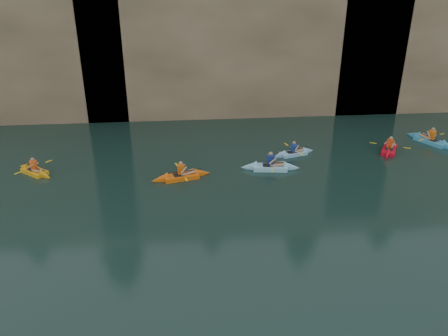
{
  "coord_description": "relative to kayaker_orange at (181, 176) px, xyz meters",
  "views": [
    {
      "loc": [
        -2.86,
        -10.62,
        10.38
      ],
      "look_at": [
        -1.3,
        5.66,
        3.0
      ],
      "focal_mm": 35.0,
      "sensor_mm": 36.0,
      "label": 1
    }
  ],
  "objects": [
    {
      "name": "sea_cave_east",
      "position": [
        13.14,
        10.87,
        2.09
      ],
      "size": [
        5.0,
        1.0,
        4.5
      ],
      "primitive_type": "cube",
      "color": "black",
      "rests_on": "ground"
    },
    {
      "name": "cliff_slab_center",
      "position": [
        5.14,
        11.52,
        5.54
      ],
      "size": [
        24.0,
        2.4,
        11.4
      ],
      "primitive_type": "cube",
      "color": "tan",
      "rests_on": "ground"
    },
    {
      "name": "kayaker_orange",
      "position": [
        0.0,
        0.0,
        0.0
      ],
      "size": [
        3.42,
        2.44,
        1.27
      ],
      "rotation": [
        0.0,
        0.0,
        0.25
      ],
      "color": "orange",
      "rests_on": "ground"
    },
    {
      "name": "kayaker_ltblue_mid",
      "position": [
        6.93,
        2.73,
        -0.02
      ],
      "size": [
        3.01,
        2.14,
        1.12
      ],
      "rotation": [
        0.0,
        0.0,
        0.31
      ],
      "color": "#98D1FF",
      "rests_on": "ground"
    },
    {
      "name": "kayaker_blue_east",
      "position": [
        16.48,
        3.87,
        0.01
      ],
      "size": [
        2.39,
        3.74,
        1.34
      ],
      "rotation": [
        0.0,
        0.0,
        2.02
      ],
      "color": "#3C9DCF",
      "rests_on": "ground"
    },
    {
      "name": "kayaker_ltblue_near",
      "position": [
        5.09,
        0.74,
        0.01
      ],
      "size": [
        3.46,
        2.61,
        1.34
      ],
      "rotation": [
        0.0,
        0.0,
        -0.12
      ],
      "color": "#96E2FC",
      "rests_on": "ground"
    },
    {
      "name": "ground",
      "position": [
        3.14,
        -11.08,
        -0.16
      ],
      "size": [
        160.0,
        160.0,
        0.0
      ],
      "primitive_type": "plane",
      "color": "black",
      "rests_on": "ground"
    },
    {
      "name": "kayaker_red_far",
      "position": [
        13.08,
        2.7,
        -0.0
      ],
      "size": [
        2.37,
        3.3,
        1.25
      ],
      "rotation": [
        0.0,
        0.0,
        1.04
      ],
      "color": "red",
      "rests_on": "ground"
    },
    {
      "name": "sea_cave_center",
      "position": [
        -0.86,
        10.87,
        1.44
      ],
      "size": [
        3.5,
        1.0,
        3.2
      ],
      "primitive_type": "cube",
      "color": "black",
      "rests_on": "ground"
    },
    {
      "name": "kayaker_yellow",
      "position": [
        -8.21,
        1.46,
        -0.01
      ],
      "size": [
        2.67,
        2.41,
        1.18
      ],
      "rotation": [
        0.0,
        0.0,
        -0.7
      ],
      "color": "#F5A614",
      "rests_on": "ground"
    },
    {
      "name": "cliff",
      "position": [
        3.14,
        18.92,
        5.84
      ],
      "size": [
        70.0,
        16.0,
        12.0
      ],
      "primitive_type": "cube",
      "color": "tan",
      "rests_on": "ground"
    }
  ]
}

